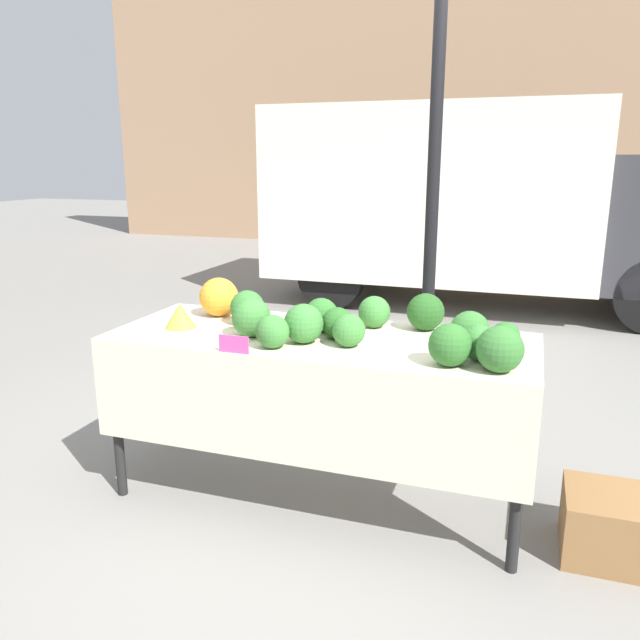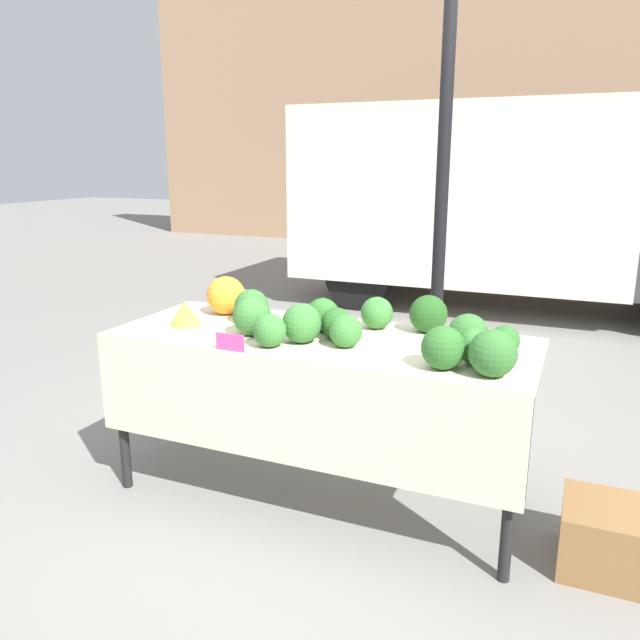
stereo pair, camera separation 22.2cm
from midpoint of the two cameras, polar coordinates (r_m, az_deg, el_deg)
name	(u,v)px [view 1 (the left image)]	position (r m, az deg, el deg)	size (l,w,h in m)	color
ground_plane	(320,493)	(3.34, -1.98, -15.56)	(40.00, 40.00, 0.00)	gray
building_facade	(491,100)	(12.73, 14.90, 18.90)	(16.00, 0.60, 5.52)	#9E7A5B
tent_pole	(431,229)	(3.49, 8.33, 8.21)	(0.07, 0.07, 2.60)	black
parked_truck	(474,199)	(7.56, 13.07, 10.68)	(4.91, 2.07, 2.25)	silver
market_table	(316,361)	(2.98, -2.54, -3.80)	(2.04, 0.79, 0.84)	beige
orange_cauliflower	(219,297)	(3.43, -11.06, 2.06)	(0.21, 0.21, 0.21)	orange
romanesco_head	(180,315)	(3.24, -14.59, 0.39)	(0.16, 0.16, 0.13)	#93B238
broccoli_head_0	(349,331)	(2.82, 0.40, -0.99)	(0.15, 0.15, 0.15)	#387533
broccoli_head_1	(251,318)	(3.00, -8.40, 0.19)	(0.19, 0.19, 0.19)	#387533
broccoli_head_2	(374,312)	(3.14, 2.98, 0.72)	(0.16, 0.16, 0.16)	#387533
broccoli_head_3	(505,336)	(2.85, 14.46, -1.49)	(0.13, 0.13, 0.13)	#2D6628
broccoli_head_4	(321,315)	(3.07, -1.96, 0.46)	(0.17, 0.17, 0.17)	#2D6628
broccoli_head_5	(426,312)	(3.11, 7.63, 0.72)	(0.19, 0.19, 0.19)	#23511E
broccoli_head_6	(470,331)	(2.82, 11.36, -0.98)	(0.18, 0.18, 0.18)	#336B2D
broccoli_head_7	(337,323)	(2.95, -0.56, -0.30)	(0.15, 0.15, 0.15)	#285B23
broccoli_head_8	(304,324)	(2.87, -3.72, -0.35)	(0.18, 0.18, 0.18)	#387533
broccoli_head_9	(450,345)	(2.58, 9.41, -2.29)	(0.18, 0.18, 0.18)	#2D6628
broccoli_head_10	(480,343)	(2.69, 12.11, -2.09)	(0.15, 0.15, 0.15)	#387533
broccoli_head_11	(272,332)	(2.81, -6.63, -1.08)	(0.15, 0.15, 0.15)	#387533
broccoli_head_12	(247,308)	(3.23, -8.62, 1.12)	(0.18, 0.18, 0.18)	#336B2D
broccoli_head_13	(500,349)	(2.55, 13.76, -2.64)	(0.19, 0.19, 0.19)	#336B2D
price_sign	(234,344)	(2.78, -10.18, -2.23)	(0.14, 0.01, 0.08)	#EF4793
produce_crate	(616,526)	(3.05, 23.47, -16.96)	(0.43, 0.38, 0.28)	olive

